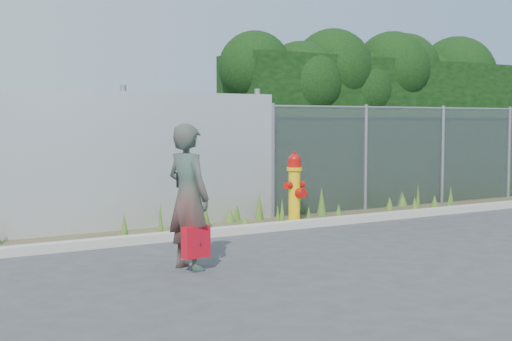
{
  "coord_description": "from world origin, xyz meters",
  "views": [
    {
      "loc": [
        -5.89,
        -7.57,
        1.74
      ],
      "look_at": [
        -0.3,
        1.4,
        1.0
      ],
      "focal_mm": 50.0,
      "sensor_mm": 36.0,
      "label": 1
    }
  ],
  "objects": [
    {
      "name": "ground",
      "position": [
        0.0,
        0.0,
        0.0
      ],
      "size": [
        80.0,
        80.0,
        0.0
      ],
      "primitive_type": "plane",
      "color": "#3C3B3E",
      "rests_on": "ground"
    },
    {
      "name": "curb",
      "position": [
        0.0,
        1.8,
        0.06
      ],
      "size": [
        16.0,
        0.22,
        0.12
      ],
      "primitive_type": "cube",
      "color": "#AEA99D",
      "rests_on": "ground"
    },
    {
      "name": "weed_strip",
      "position": [
        -0.22,
        2.45,
        0.12
      ],
      "size": [
        16.0,
        1.34,
        0.54
      ],
      "color": "#483F29",
      "rests_on": "ground"
    },
    {
      "name": "corrugated_fence",
      "position": [
        -3.25,
        3.01,
        1.1
      ],
      "size": [
        8.5,
        0.21,
        2.3
      ],
      "color": "silver",
      "rests_on": "ground"
    },
    {
      "name": "chainlink_fence",
      "position": [
        4.25,
        3.0,
        1.03
      ],
      "size": [
        6.5,
        0.07,
        2.05
      ],
      "color": "gray",
      "rests_on": "ground"
    },
    {
      "name": "hedge",
      "position": [
        4.51,
        4.0,
        2.07
      ],
      "size": [
        7.62,
        2.14,
        3.7
      ],
      "color": "black",
      "rests_on": "ground"
    },
    {
      "name": "fire_hydrant",
      "position": [
        0.93,
        2.15,
        0.59
      ],
      "size": [
        0.41,
        0.37,
        1.22
      ],
      "rotation": [
        0.0,
        0.0,
        0.2
      ],
      "color": "yellow",
      "rests_on": "ground"
    },
    {
      "name": "woman",
      "position": [
        -2.19,
        -0.14,
        0.85
      ],
      "size": [
        0.55,
        0.71,
        1.71
      ],
      "primitive_type": "imported",
      "rotation": [
        0.0,
        0.0,
        1.82
      ],
      "color": "#106855",
      "rests_on": "ground"
    },
    {
      "name": "red_tote_bag",
      "position": [
        -2.19,
        -0.33,
        0.35
      ],
      "size": [
        0.33,
        0.12,
        0.44
      ],
      "rotation": [
        0.0,
        0.0,
        0.16
      ],
      "color": "#A20924"
    },
    {
      "name": "black_shoulder_bag",
      "position": [
        -2.14,
        -0.0,
        1.04
      ],
      "size": [
        0.24,
        0.1,
        0.18
      ],
      "rotation": [
        0.0,
        0.0,
        0.26
      ],
      "color": "black"
    }
  ]
}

